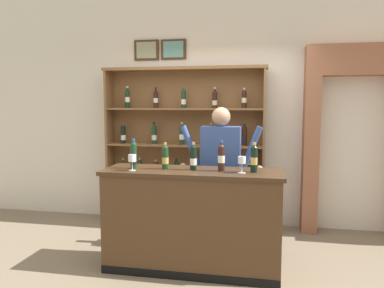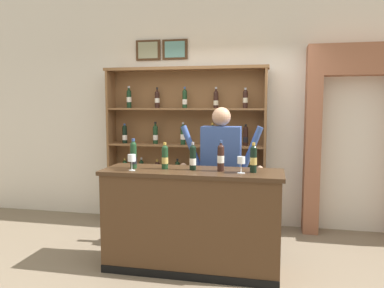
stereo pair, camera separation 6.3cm
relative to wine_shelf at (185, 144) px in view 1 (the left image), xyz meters
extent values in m
cube|color=#7A6B56|center=(0.41, -1.41, -1.16)|extent=(14.00, 14.00, 0.02)
cube|color=silver|center=(0.41, 0.29, 0.51)|extent=(12.00, 0.16, 3.32)
cube|color=#422B19|center=(-0.60, 0.19, 1.32)|extent=(0.36, 0.02, 0.29)
cube|color=gray|center=(-0.60, 0.18, 1.32)|extent=(0.29, 0.01, 0.23)
cube|color=#422B19|center=(-0.20, 0.19, 1.32)|extent=(0.36, 0.02, 0.28)
cube|color=#5A9391|center=(-0.20, 0.18, 1.32)|extent=(0.29, 0.01, 0.22)
cube|color=brown|center=(-1.08, -0.05, -0.05)|extent=(0.03, 0.29, 2.19)
cube|color=brown|center=(1.08, -0.05, -0.05)|extent=(0.03, 0.29, 2.19)
cube|color=brown|center=(0.00, 0.09, -0.05)|extent=(2.19, 0.02, 2.19)
cube|color=brown|center=(0.00, -0.05, -1.01)|extent=(2.13, 0.28, 0.03)
cylinder|color=black|center=(-0.84, -0.02, -0.91)|extent=(0.07, 0.07, 0.19)
sphere|color=black|center=(-0.84, -0.02, -0.80)|extent=(0.07, 0.07, 0.07)
cylinder|color=black|center=(-0.84, -0.02, -0.77)|extent=(0.03, 0.03, 0.08)
cylinder|color=black|center=(-0.84, -0.02, -0.74)|extent=(0.04, 0.04, 0.03)
cylinder|color=silver|center=(-0.84, -0.02, -0.93)|extent=(0.07, 0.07, 0.06)
cylinder|color=#19381E|center=(-0.41, -0.04, -0.91)|extent=(0.07, 0.07, 0.19)
sphere|color=#19381E|center=(-0.41, -0.04, -0.81)|extent=(0.07, 0.07, 0.07)
cylinder|color=#19381E|center=(-0.41, -0.04, -0.77)|extent=(0.03, 0.03, 0.08)
cylinder|color=navy|center=(-0.41, -0.04, -0.74)|extent=(0.04, 0.04, 0.03)
cylinder|color=black|center=(-0.41, -0.04, -0.93)|extent=(0.07, 0.07, 0.06)
cylinder|color=black|center=(0.05, -0.02, -0.90)|extent=(0.07, 0.07, 0.19)
sphere|color=black|center=(0.05, -0.02, -0.80)|extent=(0.07, 0.07, 0.07)
cylinder|color=black|center=(0.05, -0.02, -0.78)|extent=(0.03, 0.03, 0.07)
cylinder|color=#B79338|center=(0.05, -0.02, -0.75)|extent=(0.04, 0.04, 0.03)
cylinder|color=black|center=(0.05, -0.02, -0.91)|extent=(0.07, 0.07, 0.06)
cylinder|color=black|center=(0.38, -0.06, -0.91)|extent=(0.07, 0.07, 0.18)
sphere|color=black|center=(0.38, -0.06, -0.81)|extent=(0.07, 0.07, 0.07)
cylinder|color=black|center=(0.38, -0.06, -0.78)|extent=(0.03, 0.03, 0.07)
cylinder|color=navy|center=(0.38, -0.06, -0.76)|extent=(0.03, 0.03, 0.03)
cylinder|color=silver|center=(0.38, -0.06, -0.93)|extent=(0.07, 0.07, 0.06)
cylinder|color=black|center=(0.82, -0.06, -0.90)|extent=(0.07, 0.07, 0.19)
sphere|color=black|center=(0.82, -0.06, -0.80)|extent=(0.07, 0.07, 0.07)
cylinder|color=black|center=(0.82, -0.06, -0.77)|extent=(0.03, 0.03, 0.08)
cylinder|color=navy|center=(0.82, -0.06, -0.73)|extent=(0.04, 0.04, 0.03)
cylinder|color=beige|center=(0.82, -0.06, -0.91)|extent=(0.07, 0.07, 0.06)
cube|color=brown|center=(0.00, -0.05, -0.51)|extent=(2.13, 0.28, 0.02)
cylinder|color=#19381E|center=(-0.89, -0.04, -0.40)|extent=(0.07, 0.07, 0.21)
sphere|color=#19381E|center=(-0.89, -0.04, -0.29)|extent=(0.06, 0.06, 0.06)
cylinder|color=#19381E|center=(-0.89, -0.04, -0.26)|extent=(0.02, 0.02, 0.07)
cylinder|color=#B79338|center=(-0.89, -0.04, -0.24)|extent=(0.03, 0.03, 0.03)
cylinder|color=beige|center=(-0.89, -0.04, -0.42)|extent=(0.07, 0.07, 0.07)
cylinder|color=black|center=(-0.65, -0.01, -0.39)|extent=(0.07, 0.07, 0.21)
sphere|color=black|center=(-0.65, -0.01, -0.28)|extent=(0.06, 0.06, 0.06)
cylinder|color=black|center=(-0.65, -0.01, -0.25)|extent=(0.02, 0.02, 0.07)
cylinder|color=#99999E|center=(-0.65, -0.01, -0.22)|extent=(0.03, 0.03, 0.03)
cylinder|color=silver|center=(-0.65, -0.01, -0.39)|extent=(0.07, 0.07, 0.07)
cylinder|color=black|center=(-0.41, -0.03, -0.40)|extent=(0.07, 0.07, 0.21)
sphere|color=black|center=(-0.41, -0.03, -0.29)|extent=(0.06, 0.06, 0.06)
cylinder|color=black|center=(-0.41, -0.03, -0.26)|extent=(0.03, 0.03, 0.06)
cylinder|color=#B79338|center=(-0.41, -0.03, -0.24)|extent=(0.03, 0.03, 0.03)
cylinder|color=black|center=(-0.41, -0.03, -0.40)|extent=(0.07, 0.07, 0.07)
cylinder|color=black|center=(-0.12, -0.02, -0.39)|extent=(0.07, 0.07, 0.22)
sphere|color=black|center=(-0.12, -0.02, -0.28)|extent=(0.06, 0.06, 0.06)
cylinder|color=black|center=(-0.12, -0.02, -0.25)|extent=(0.03, 0.03, 0.07)
cylinder|color=black|center=(-0.12, -0.02, -0.22)|extent=(0.03, 0.03, 0.03)
cylinder|color=black|center=(-0.12, -0.02, -0.42)|extent=(0.07, 0.07, 0.07)
cylinder|color=black|center=(0.14, -0.07, -0.39)|extent=(0.07, 0.07, 0.21)
sphere|color=black|center=(0.14, -0.07, -0.28)|extent=(0.06, 0.06, 0.06)
cylinder|color=black|center=(0.14, -0.07, -0.25)|extent=(0.03, 0.03, 0.07)
cylinder|color=maroon|center=(0.14, -0.07, -0.23)|extent=(0.03, 0.03, 0.03)
cylinder|color=black|center=(0.14, -0.07, -0.42)|extent=(0.07, 0.07, 0.07)
cylinder|color=#19381E|center=(0.43, -0.01, -0.40)|extent=(0.07, 0.07, 0.20)
sphere|color=#19381E|center=(0.43, -0.01, -0.29)|extent=(0.06, 0.06, 0.06)
cylinder|color=#19381E|center=(0.43, -0.01, -0.26)|extent=(0.03, 0.03, 0.07)
cylinder|color=#B79338|center=(0.43, -0.01, -0.24)|extent=(0.03, 0.03, 0.03)
cylinder|color=tan|center=(0.43, -0.01, -0.40)|extent=(0.07, 0.07, 0.06)
cylinder|color=#19381E|center=(0.68, -0.01, -0.40)|extent=(0.07, 0.07, 0.21)
sphere|color=#19381E|center=(0.68, -0.01, -0.29)|extent=(0.06, 0.06, 0.06)
cylinder|color=#19381E|center=(0.68, -0.01, -0.26)|extent=(0.03, 0.03, 0.08)
cylinder|color=#B79338|center=(0.68, -0.01, -0.23)|extent=(0.03, 0.03, 0.03)
cylinder|color=beige|center=(0.68, -0.01, -0.40)|extent=(0.07, 0.07, 0.07)
cylinder|color=black|center=(0.90, -0.07, -0.40)|extent=(0.07, 0.07, 0.21)
sphere|color=black|center=(0.90, -0.07, -0.29)|extent=(0.06, 0.06, 0.06)
cylinder|color=black|center=(0.90, -0.07, -0.26)|extent=(0.03, 0.03, 0.06)
cylinder|color=#B79338|center=(0.90, -0.07, -0.24)|extent=(0.03, 0.03, 0.03)
cylinder|color=tan|center=(0.90, -0.07, -0.42)|extent=(0.07, 0.07, 0.07)
cube|color=brown|center=(0.00, -0.05, -0.02)|extent=(2.13, 0.28, 0.02)
cylinder|color=black|center=(-0.87, -0.07, 0.11)|extent=(0.07, 0.07, 0.22)
sphere|color=black|center=(-0.87, -0.07, 0.22)|extent=(0.07, 0.07, 0.07)
cylinder|color=black|center=(-0.87, -0.07, 0.24)|extent=(0.03, 0.03, 0.06)
cylinder|color=navy|center=(-0.87, -0.07, 0.26)|extent=(0.03, 0.03, 0.03)
cylinder|color=silver|center=(-0.87, -0.07, 0.08)|extent=(0.07, 0.07, 0.07)
cylinder|color=#19381E|center=(-0.43, -0.04, 0.11)|extent=(0.07, 0.07, 0.22)
sphere|color=#19381E|center=(-0.43, -0.04, 0.22)|extent=(0.07, 0.07, 0.07)
cylinder|color=#19381E|center=(-0.43, -0.04, 0.26)|extent=(0.03, 0.03, 0.08)
cylinder|color=black|center=(-0.43, -0.04, 0.29)|extent=(0.03, 0.03, 0.03)
cylinder|color=silver|center=(-0.43, -0.04, 0.09)|extent=(0.07, 0.07, 0.07)
cylinder|color=#19381E|center=(-0.02, -0.08, 0.11)|extent=(0.07, 0.07, 0.23)
sphere|color=#19381E|center=(-0.02, -0.08, 0.23)|extent=(0.07, 0.07, 0.07)
cylinder|color=#19381E|center=(-0.02, -0.08, 0.26)|extent=(0.03, 0.03, 0.08)
cylinder|color=#99999E|center=(-0.02, -0.08, 0.29)|extent=(0.03, 0.03, 0.03)
cylinder|color=silver|center=(-0.02, -0.08, 0.10)|extent=(0.07, 0.07, 0.07)
cylinder|color=black|center=(0.38, -0.06, 0.11)|extent=(0.07, 0.07, 0.22)
sphere|color=black|center=(0.38, -0.06, 0.23)|extent=(0.07, 0.07, 0.07)
cylinder|color=black|center=(0.38, -0.06, 0.26)|extent=(0.02, 0.02, 0.08)
cylinder|color=#B79338|center=(0.38, -0.06, 0.29)|extent=(0.03, 0.03, 0.03)
cylinder|color=beige|center=(0.38, -0.06, 0.12)|extent=(0.07, 0.07, 0.07)
cylinder|color=black|center=(0.82, -0.02, 0.11)|extent=(0.07, 0.07, 0.22)
sphere|color=black|center=(0.82, -0.02, 0.22)|extent=(0.07, 0.07, 0.07)
cylinder|color=black|center=(0.82, -0.02, 0.25)|extent=(0.03, 0.03, 0.06)
cylinder|color=black|center=(0.82, -0.02, 0.27)|extent=(0.03, 0.03, 0.03)
cylinder|color=black|center=(0.82, -0.02, 0.08)|extent=(0.07, 0.07, 0.07)
cube|color=brown|center=(0.00, -0.05, 0.48)|extent=(2.13, 0.28, 0.02)
cylinder|color=black|center=(-0.80, -0.07, 0.60)|extent=(0.07, 0.07, 0.21)
sphere|color=black|center=(-0.80, -0.07, 0.72)|extent=(0.06, 0.06, 0.06)
cylinder|color=black|center=(-0.80, -0.07, 0.75)|extent=(0.03, 0.03, 0.08)
cylinder|color=#99999E|center=(-0.80, -0.07, 0.78)|extent=(0.03, 0.03, 0.03)
cylinder|color=silver|center=(-0.80, -0.07, 0.61)|extent=(0.07, 0.07, 0.07)
cylinder|color=black|center=(-0.41, -0.01, 0.60)|extent=(0.07, 0.07, 0.20)
sphere|color=black|center=(-0.41, -0.01, 0.70)|extent=(0.06, 0.06, 0.06)
cylinder|color=black|center=(-0.41, -0.01, 0.74)|extent=(0.03, 0.03, 0.08)
cylinder|color=black|center=(-0.41, -0.01, 0.77)|extent=(0.03, 0.03, 0.03)
cylinder|color=silver|center=(-0.41, -0.01, 0.60)|extent=(0.07, 0.07, 0.06)
cylinder|color=#19381E|center=(0.00, -0.04, 0.60)|extent=(0.07, 0.07, 0.21)
sphere|color=#19381E|center=(0.00, -0.04, 0.71)|extent=(0.06, 0.06, 0.06)
cylinder|color=#19381E|center=(0.00, -0.04, 0.74)|extent=(0.02, 0.02, 0.07)
cylinder|color=navy|center=(0.00, -0.04, 0.77)|extent=(0.03, 0.03, 0.03)
cylinder|color=silver|center=(0.00, -0.04, 0.58)|extent=(0.07, 0.07, 0.07)
cylinder|color=black|center=(0.42, -0.01, 0.59)|extent=(0.07, 0.07, 0.20)
sphere|color=black|center=(0.42, -0.01, 0.70)|extent=(0.06, 0.06, 0.06)
cylinder|color=black|center=(0.42, -0.01, 0.73)|extent=(0.03, 0.03, 0.08)
cylinder|color=#99999E|center=(0.42, -0.01, 0.76)|extent=(0.03, 0.03, 0.03)
cylinder|color=beige|center=(0.42, -0.01, 0.57)|extent=(0.07, 0.07, 0.06)
cylinder|color=black|center=(0.82, -0.04, 0.60)|extent=(0.07, 0.07, 0.20)
sphere|color=black|center=(0.82, -0.04, 0.70)|extent=(0.06, 0.06, 0.06)
cylinder|color=black|center=(0.82, -0.04, 0.73)|extent=(0.03, 0.03, 0.06)
cylinder|color=#99999E|center=(0.82, -0.04, 0.75)|extent=(0.03, 0.03, 0.03)
cylinder|color=beige|center=(0.82, -0.04, 0.60)|extent=(0.07, 0.07, 0.06)
cube|color=brown|center=(0.00, -0.05, 1.02)|extent=(2.24, 0.31, 0.04)
cube|color=#935B42|center=(1.69, 0.09, -0.12)|extent=(0.20, 0.36, 2.06)
cube|color=#935B42|center=(2.25, 0.09, 1.10)|extent=(1.33, 0.36, 0.39)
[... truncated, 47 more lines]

